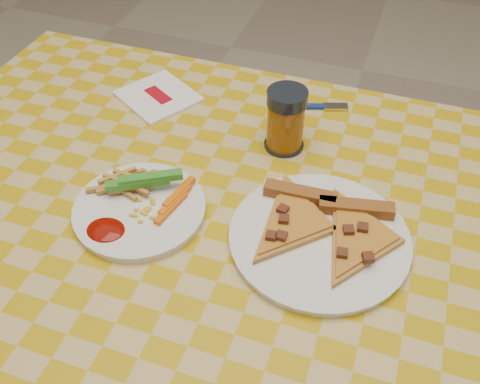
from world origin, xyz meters
name	(u,v)px	position (x,y,z in m)	size (l,w,h in m)	color
table	(241,258)	(0.00, 0.00, 0.68)	(1.28, 0.88, 0.76)	silver
plate_left	(140,210)	(-0.16, -0.02, 0.76)	(0.20, 0.20, 0.01)	white
plate_right	(319,239)	(0.12, 0.01, 0.76)	(0.26, 0.26, 0.01)	white
fries_veggies	(138,195)	(-0.17, -0.01, 0.78)	(0.18, 0.17, 0.04)	gold
pizza_slices	(324,225)	(0.12, 0.03, 0.78)	(0.26, 0.24, 0.02)	#C1783B
drink_glass	(286,120)	(0.01, 0.21, 0.81)	(0.07, 0.07, 0.12)	black
napkin	(158,96)	(-0.27, 0.28, 0.76)	(0.19, 0.18, 0.01)	white
fork	(310,106)	(0.02, 0.34, 0.76)	(0.15, 0.06, 0.01)	navy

